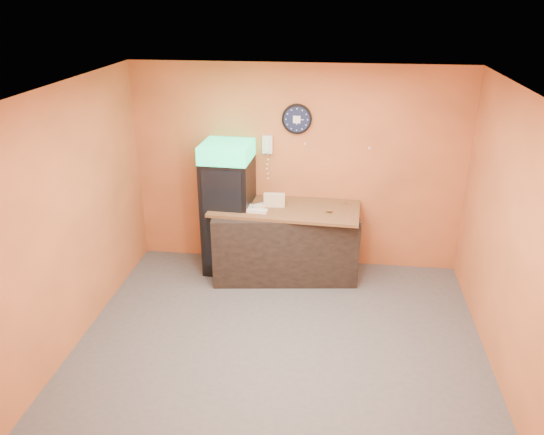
# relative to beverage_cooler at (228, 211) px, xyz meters

# --- Properties ---
(floor) EXTENTS (4.50, 4.50, 0.00)m
(floor) POSITION_rel_beverage_cooler_xyz_m (0.89, -1.61, -0.89)
(floor) COLOR #47474C
(floor) RESTS_ON ground
(back_wall) EXTENTS (4.50, 0.02, 2.80)m
(back_wall) POSITION_rel_beverage_cooler_xyz_m (0.89, 0.39, 0.51)
(back_wall) COLOR orange
(back_wall) RESTS_ON floor
(left_wall) EXTENTS (0.02, 4.00, 2.80)m
(left_wall) POSITION_rel_beverage_cooler_xyz_m (-1.36, -1.61, 0.51)
(left_wall) COLOR orange
(left_wall) RESTS_ON floor
(right_wall) EXTENTS (0.02, 4.00, 2.80)m
(right_wall) POSITION_rel_beverage_cooler_xyz_m (3.14, -1.61, 0.51)
(right_wall) COLOR orange
(right_wall) RESTS_ON floor
(ceiling) EXTENTS (4.50, 4.00, 0.02)m
(ceiling) POSITION_rel_beverage_cooler_xyz_m (0.89, -1.61, 1.91)
(ceiling) COLOR white
(ceiling) RESTS_ON back_wall
(beverage_cooler) EXTENTS (0.67, 0.68, 1.82)m
(beverage_cooler) POSITION_rel_beverage_cooler_xyz_m (0.00, 0.00, 0.00)
(beverage_cooler) COLOR black
(beverage_cooler) RESTS_ON floor
(prep_counter) EXTENTS (2.00, 1.09, 0.95)m
(prep_counter) POSITION_rel_beverage_cooler_xyz_m (0.78, -0.03, -0.41)
(prep_counter) COLOR black
(prep_counter) RESTS_ON floor
(wall_clock) EXTENTS (0.40, 0.06, 0.40)m
(wall_clock) POSITION_rel_beverage_cooler_xyz_m (0.88, 0.36, 1.20)
(wall_clock) COLOR black
(wall_clock) RESTS_ON back_wall
(wall_phone) EXTENTS (0.13, 0.11, 0.24)m
(wall_phone) POSITION_rel_beverage_cooler_xyz_m (0.49, 0.34, 0.85)
(wall_phone) COLOR white
(wall_phone) RESTS_ON back_wall
(butcher_paper) EXTENTS (1.99, 0.95, 0.04)m
(butcher_paper) POSITION_rel_beverage_cooler_xyz_m (0.78, -0.03, 0.08)
(butcher_paper) COLOR brown
(butcher_paper) RESTS_ON prep_counter
(sub_roll_stack) EXTENTS (0.28, 0.11, 0.18)m
(sub_roll_stack) POSITION_rel_beverage_cooler_xyz_m (0.63, -0.01, 0.19)
(sub_roll_stack) COLOR beige
(sub_roll_stack) RESTS_ON butcher_paper
(wrapped_sandwich_left) EXTENTS (0.27, 0.17, 0.04)m
(wrapped_sandwich_left) POSITION_rel_beverage_cooler_xyz_m (0.21, -0.13, 0.12)
(wrapped_sandwich_left) COLOR silver
(wrapped_sandwich_left) RESTS_ON butcher_paper
(wrapped_sandwich_mid) EXTENTS (0.28, 0.12, 0.04)m
(wrapped_sandwich_mid) POSITION_rel_beverage_cooler_xyz_m (0.43, -0.24, 0.12)
(wrapped_sandwich_mid) COLOR silver
(wrapped_sandwich_mid) RESTS_ON butcher_paper
(wrapped_sandwich_right) EXTENTS (0.26, 0.23, 0.04)m
(wrapped_sandwich_right) POSITION_rel_beverage_cooler_xyz_m (0.46, -0.05, 0.12)
(wrapped_sandwich_right) COLOR silver
(wrapped_sandwich_right) RESTS_ON butcher_paper
(kitchen_tool) EXTENTS (0.06, 0.06, 0.06)m
(kitchen_tool) POSITION_rel_beverage_cooler_xyz_m (0.74, 0.14, 0.13)
(kitchen_tool) COLOR silver
(kitchen_tool) RESTS_ON butcher_paper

